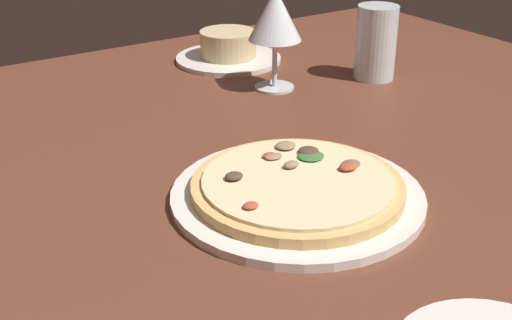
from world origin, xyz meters
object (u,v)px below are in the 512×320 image
at_px(wine_glass_far, 275,17).
at_px(pizza_main, 297,190).
at_px(ramekin_on_saucer, 228,50).
at_px(water_glass, 376,47).

bearing_deg(wine_glass_far, pizza_main, -120.64).
distance_m(ramekin_on_saucer, wine_glass_far, 0.19).
distance_m(ramekin_on_saucer, water_glass, 0.26).
distance_m(wine_glass_far, water_glass, 0.18).
bearing_deg(pizza_main, water_glass, 37.01).
xyz_separation_m(pizza_main, wine_glass_far, (0.18, 0.31, 0.10)).
distance_m(pizza_main, ramekin_on_saucer, 0.51).
bearing_deg(ramekin_on_saucer, pizza_main, -112.65).
height_order(pizza_main, ramekin_on_saucer, ramekin_on_saucer).
xyz_separation_m(pizza_main, water_glass, (0.35, 0.26, 0.04)).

